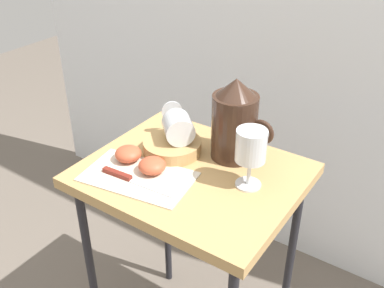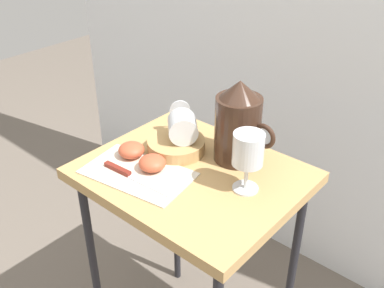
{
  "view_description": "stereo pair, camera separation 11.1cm",
  "coord_description": "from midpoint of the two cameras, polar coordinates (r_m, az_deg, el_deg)",
  "views": [
    {
      "loc": [
        0.53,
        -0.79,
        1.35
      ],
      "look_at": [
        0.0,
        0.0,
        0.78
      ],
      "focal_mm": 41.91,
      "sensor_mm": 36.0,
      "label": 1
    },
    {
      "loc": [
        0.62,
        -0.72,
        1.35
      ],
      "look_at": [
        0.0,
        0.0,
        0.78
      ],
      "focal_mm": 41.91,
      "sensor_mm": 36.0,
      "label": 2
    }
  ],
  "objects": [
    {
      "name": "knife",
      "position": [
        1.13,
        -11.02,
        -4.36
      ],
      "size": [
        0.21,
        0.03,
        0.01
      ],
      "color": "silver",
      "rests_on": "linen_napkin"
    },
    {
      "name": "pitcher",
      "position": [
        1.17,
        2.74,
        2.24
      ],
      "size": [
        0.17,
        0.12,
        0.22
      ],
      "color": "#382319",
      "rests_on": "table"
    },
    {
      "name": "table",
      "position": [
        1.2,
        -2.67,
        -6.48
      ],
      "size": [
        0.55,
        0.45,
        0.7
      ],
      "color": "tan",
      "rests_on": "ground_plane"
    },
    {
      "name": "linen_napkin",
      "position": [
        1.14,
        -9.64,
        -4.21
      ],
      "size": [
        0.3,
        0.2,
        0.0
      ],
      "primitive_type": "cube",
      "rotation": [
        0.0,
        0.0,
        0.15
      ],
      "color": "beige",
      "rests_on": "table"
    },
    {
      "name": "wine_glass_tipped_near",
      "position": [
        1.2,
        -4.44,
        2.13
      ],
      "size": [
        0.15,
        0.15,
        0.08
      ],
      "color": "silver",
      "rests_on": "basket_tray"
    },
    {
      "name": "basket_tray",
      "position": [
        1.22,
        -5.13,
        -0.41
      ],
      "size": [
        0.16,
        0.16,
        0.03
      ],
      "primitive_type": "cylinder",
      "color": "tan",
      "rests_on": "table"
    },
    {
      "name": "apple_half_right",
      "position": [
        1.14,
        -7.88,
        -2.82
      ],
      "size": [
        0.07,
        0.07,
        0.04
      ],
      "primitive_type": "ellipsoid",
      "color": "#C15133",
      "rests_on": "linen_napkin"
    },
    {
      "name": "apple_half_left",
      "position": [
        1.2,
        -10.77,
        -1.32
      ],
      "size": [
        0.07,
        0.07,
        0.04
      ],
      "primitive_type": "ellipsoid",
      "color": "#C15133",
      "rests_on": "linen_napkin"
    },
    {
      "name": "wine_glass_upright",
      "position": [
        1.05,
        4.51,
        -0.71
      ],
      "size": [
        0.07,
        0.07,
        0.15
      ],
      "color": "silver",
      "rests_on": "table"
    }
  ]
}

